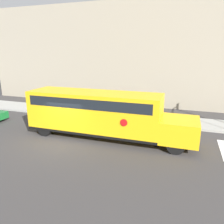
{
  "coord_description": "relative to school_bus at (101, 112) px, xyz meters",
  "views": [
    {
      "loc": [
        7.33,
        -11.48,
        5.67
      ],
      "look_at": [
        2.67,
        2.09,
        1.7
      ],
      "focal_mm": 35.0,
      "sensor_mm": 36.0,
      "label": 1
    }
  ],
  "objects": [
    {
      "name": "ground_plane",
      "position": [
        -2.06,
        -1.59,
        -1.76
      ],
      "size": [
        60.0,
        60.0,
        0.0
      ],
      "primitive_type": "plane",
      "color": "#3A3838"
    },
    {
      "name": "sidewalk_strip",
      "position": [
        -2.06,
        4.91,
        -1.68
      ],
      "size": [
        44.0,
        3.0,
        0.15
      ],
      "color": "#9E9E99",
      "rests_on": "ground"
    },
    {
      "name": "building_backdrop",
      "position": [
        -2.06,
        11.41,
        3.58
      ],
      "size": [
        32.0,
        4.0,
        10.68
      ],
      "color": "#9E937F",
      "rests_on": "ground"
    },
    {
      "name": "school_bus",
      "position": [
        0.0,
        0.0,
        0.0
      ],
      "size": [
        11.2,
        2.57,
        3.08
      ],
      "color": "yellow",
      "rests_on": "ground"
    }
  ]
}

